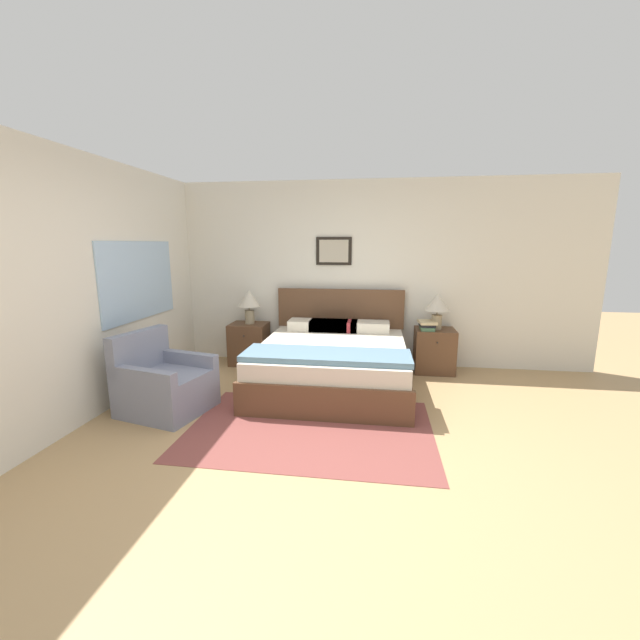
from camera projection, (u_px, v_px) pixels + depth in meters
name	position (u px, v px, depth m)	size (l,w,h in m)	color
ground_plane	(309.00, 460.00, 3.19)	(16.00, 16.00, 0.00)	tan
wall_back	(341.00, 274.00, 5.62)	(6.97, 0.09, 2.60)	silver
wall_left	(134.00, 281.00, 4.59)	(0.08, 5.14, 2.60)	silver
area_rug_main	(310.00, 428.00, 3.73)	(2.30, 1.56, 0.01)	brown
bed	(333.00, 362.00, 4.81)	(1.80, 1.98, 1.10)	brown
armchair	(164.00, 385.00, 4.10)	(0.94, 0.90, 0.83)	gray
nightstand_near_window	(249.00, 344.00, 5.71)	(0.53, 0.46, 0.60)	brown
nightstand_by_door	(434.00, 350.00, 5.35)	(0.53, 0.46, 0.60)	brown
table_lamp_near_window	(249.00, 301.00, 5.59)	(0.32, 0.32, 0.48)	gray
table_lamp_by_door	(437.00, 305.00, 5.23)	(0.32, 0.32, 0.48)	gray
book_thick_bottom	(427.00, 328.00, 5.26)	(0.18, 0.28, 0.04)	#4C7551
book_hardcover_middle	(427.00, 325.00, 5.25)	(0.21, 0.25, 0.04)	#232328
book_novel_upper	(427.00, 322.00, 5.25)	(0.25, 0.29, 0.03)	beige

